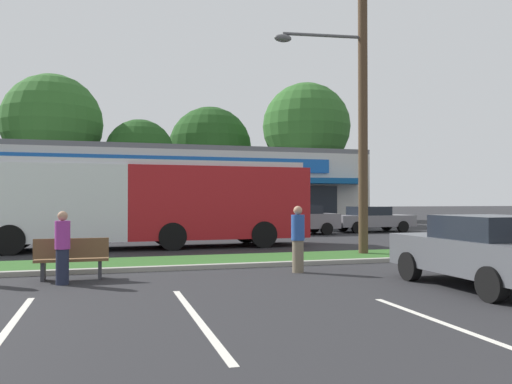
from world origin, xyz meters
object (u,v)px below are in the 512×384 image
(utility_pole, at_px, (358,93))
(bus_stop_bench, at_px, (72,258))
(car_0, at_px, (372,219))
(city_bus, at_px, (143,201))
(pedestrian_mid, at_px, (298,239))
(car_3, at_px, (297,219))
(pedestrian_near_bench, at_px, (62,248))
(car_2, at_px, (484,251))
(car_1, at_px, (42,223))

(utility_pole, relative_size, bus_stop_bench, 6.07)
(car_0, bearing_deg, city_bus, -154.29)
(bus_stop_bench, xyz_separation_m, pedestrian_mid, (5.34, -0.30, 0.33))
(pedestrian_mid, bearing_deg, bus_stop_bench, 86.88)
(utility_pole, xyz_separation_m, city_bus, (-6.38, 4.90, -3.43))
(car_3, bearing_deg, city_bus, 33.56)
(utility_pole, xyz_separation_m, car_0, (6.65, 11.17, -4.46))
(pedestrian_near_bench, distance_m, pedestrian_mid, 5.50)
(car_0, xyz_separation_m, pedestrian_mid, (-9.75, -13.87, 0.09))
(car_2, bearing_deg, pedestrian_mid, 41.10)
(car_0, height_order, pedestrian_near_bench, pedestrian_near_bench)
(car_0, xyz_separation_m, car_3, (-4.76, -0.79, 0.05))
(bus_stop_bench, xyz_separation_m, car_3, (10.32, 12.79, 0.28))
(car_1, distance_m, pedestrian_near_bench, 13.00)
(pedestrian_near_bench, bearing_deg, car_2, 171.06)
(car_0, height_order, car_2, car_2)
(car_1, height_order, car_2, car_2)
(bus_stop_bench, xyz_separation_m, car_0, (15.08, 13.57, 0.24))
(pedestrian_mid, bearing_deg, car_3, -20.76)
(car_2, xyz_separation_m, car_3, (2.17, 16.32, 0.02))
(bus_stop_bench, height_order, car_2, car_2)
(utility_pole, relative_size, pedestrian_near_bench, 6.18)
(utility_pole, xyz_separation_m, pedestrian_mid, (-3.10, -2.70, -4.37))
(car_1, height_order, pedestrian_mid, pedestrian_mid)
(city_bus, height_order, car_2, city_bus)
(city_bus, xyz_separation_m, car_1, (-4.06, 4.97, -1.00))
(car_3, xyz_separation_m, pedestrian_mid, (-4.99, -13.09, 0.04))
(pedestrian_near_bench, xyz_separation_m, pedestrian_mid, (5.49, 0.30, 0.04))
(pedestrian_mid, bearing_deg, car_2, -138.80)
(city_bus, distance_m, car_0, 14.50)
(car_2, bearing_deg, utility_pole, -2.70)
(bus_stop_bench, bearing_deg, pedestrian_mid, 176.78)
(car_3, distance_m, pedestrian_mid, 14.00)
(car_0, bearing_deg, car_2, -112.05)
(car_2, relative_size, car_3, 0.97)
(car_1, distance_m, car_3, 12.34)
(city_bus, bearing_deg, car_3, -147.37)
(car_0, bearing_deg, pedestrian_near_bench, -137.08)
(city_bus, distance_m, car_3, 9.97)
(utility_pole, relative_size, car_0, 2.15)
(utility_pole, distance_m, car_2, 7.41)
(pedestrian_near_bench, bearing_deg, city_bus, -95.12)
(city_bus, distance_m, pedestrian_mid, 8.33)
(car_1, xyz_separation_m, car_2, (10.15, -15.80, -0.00))
(pedestrian_near_bench, bearing_deg, utility_pole, -150.27)
(city_bus, height_order, car_0, city_bus)
(car_2, relative_size, pedestrian_mid, 2.47)
(car_3, bearing_deg, pedestrian_near_bench, 51.94)
(car_0, relative_size, car_1, 1.08)
(car_2, height_order, pedestrian_mid, pedestrian_mid)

